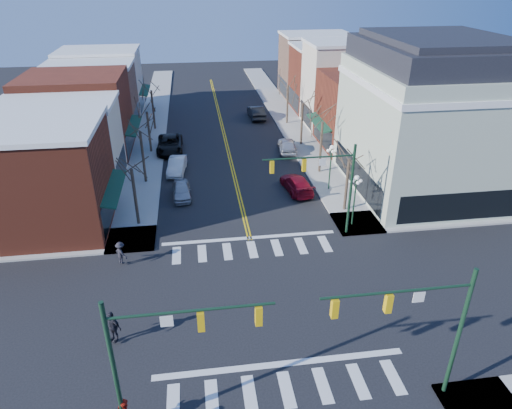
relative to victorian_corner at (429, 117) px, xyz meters
name	(u,v)px	position (x,y,z in m)	size (l,w,h in m)	color
ground	(266,306)	(-16.50, -14.50, -6.66)	(160.00, 160.00, 0.00)	black
sidewalk_left	(143,178)	(-25.25, 5.50, -6.58)	(3.50, 70.00, 0.15)	#9E9B93
sidewalk_right	(320,168)	(-7.75, 5.50, -6.58)	(3.50, 70.00, 0.15)	#9E9B93
bldg_left_brick_a	(36,180)	(-32.00, -2.75, -2.66)	(10.00, 8.50, 8.00)	maroon
bldg_left_stucco_a	(61,147)	(-32.00, 5.00, -2.91)	(10.00, 7.00, 7.50)	beige
bldg_left_brick_b	(78,116)	(-32.00, 13.00, -2.41)	(10.00, 9.00, 8.50)	maroon
bldg_left_tan	(93,99)	(-32.00, 21.25, -2.76)	(10.00, 7.50, 7.80)	#87604A
bldg_left_stucco_b	(102,83)	(-32.00, 29.00, -2.56)	(10.00, 8.00, 8.20)	beige
bldg_right_brick_a	(368,111)	(-1.00, 11.25, -2.66)	(10.00, 8.50, 8.00)	maroon
bldg_right_stucco	(347,86)	(-1.00, 19.00, -1.66)	(10.00, 7.00, 10.00)	beige
bldg_right_brick_b	(329,79)	(-1.00, 26.50, -2.41)	(10.00, 8.00, 8.50)	maroon
bldg_right_tan	(315,66)	(-1.00, 34.50, -2.16)	(10.00, 8.00, 9.00)	#87604A
victorian_corner	(429,117)	(0.00, 0.00, 0.00)	(12.25, 14.25, 13.30)	#ADBAA1
traffic_mast_near_left	(159,347)	(-22.05, -21.90, -1.95)	(6.60, 0.28, 7.20)	#14331E
traffic_mast_near_right	(423,320)	(-10.95, -21.90, -1.95)	(6.60, 0.28, 7.20)	#14331E
traffic_mast_far_right	(327,179)	(-10.95, -7.10, -1.95)	(6.60, 0.28, 7.20)	#14331E
lamppost_corner	(355,192)	(-8.30, -6.00, -3.70)	(0.36, 0.36, 4.33)	#14331E
lamppost_midblock	(331,160)	(-8.30, 0.50, -3.70)	(0.36, 0.36, 4.33)	#14331E
tree_left_a	(135,198)	(-24.90, -3.50, -4.28)	(0.24, 0.24, 4.76)	#382B21
tree_left_b	(143,158)	(-24.90, 4.50, -4.14)	(0.24, 0.24, 5.04)	#382B21
tree_left_c	(149,133)	(-24.90, 12.50, -4.38)	(0.24, 0.24, 4.55)	#382B21
tree_left_d	(153,110)	(-24.90, 20.50, -4.21)	(0.24, 0.24, 4.90)	#382B21
tree_right_a	(347,186)	(-8.10, -3.50, -4.35)	(0.24, 0.24, 4.62)	#382B21
tree_right_b	(321,148)	(-8.10, 4.50, -4.07)	(0.24, 0.24, 5.18)	#382B21
tree_right_c	(302,125)	(-8.10, 12.50, -4.24)	(0.24, 0.24, 4.83)	#382B21
tree_right_d	(287,105)	(-8.10, 20.50, -4.17)	(0.24, 0.24, 4.97)	#382B21
car_left_near	(182,190)	(-21.53, 0.93, -5.99)	(1.57, 3.91, 1.33)	#A5A5AA
car_left_mid	(177,166)	(-22.00, 6.55, -5.94)	(1.52, 4.37, 1.44)	silver
car_left_far	(170,144)	(-22.83, 12.56, -5.84)	(2.70, 5.87, 1.63)	black
car_right_near	(297,184)	(-11.23, 0.74, -5.95)	(1.99, 4.90, 1.42)	maroon
car_right_mid	(287,145)	(-10.10, 10.59, -5.87)	(1.86, 4.62, 1.57)	#B5B6BA
car_right_far	(256,112)	(-11.70, 23.43, -5.82)	(1.78, 5.10, 1.68)	black
pedestrian_dark_a	(112,326)	(-25.09, -16.30, -5.54)	(1.13, 0.47, 1.93)	black
pedestrian_dark_b	(121,253)	(-25.53, -8.92, -5.69)	(1.06, 0.61, 1.63)	black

